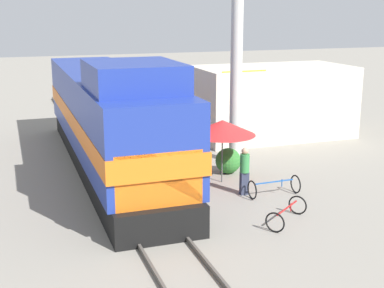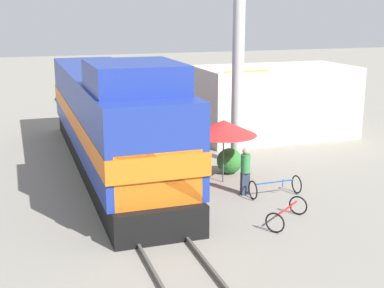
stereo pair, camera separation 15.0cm
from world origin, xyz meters
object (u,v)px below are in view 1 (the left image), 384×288
at_px(billboard_sign, 244,91).
at_px(person_bystander, 245,169).
at_px(locomotive, 110,121).
at_px(utility_pole, 236,66).
at_px(vendor_umbrella, 223,127).
at_px(bicycle_spare, 287,213).
at_px(bicycle, 274,187).

bearing_deg(billboard_sign, person_bystander, -114.00).
xyz_separation_m(locomotive, utility_pole, (5.36, -0.46, 2.06)).
distance_m(locomotive, vendor_umbrella, 4.75).
height_order(utility_pole, bicycle_spare, utility_pole).
bearing_deg(person_bystander, locomotive, 131.29).
xyz_separation_m(vendor_umbrella, bicycle, (1.18, -2.09, -1.82)).
relative_size(vendor_umbrella, person_bystander, 1.44).
distance_m(vendor_umbrella, bicycle, 3.01).
xyz_separation_m(person_bystander, bicycle_spare, (0.15, -2.87, -0.62)).
bearing_deg(vendor_umbrella, locomotive, 142.00).
bearing_deg(locomotive, person_bystander, -48.71).
xyz_separation_m(vendor_umbrella, person_bystander, (0.22, -1.59, -1.22)).
height_order(locomotive, bicycle_spare, locomotive).
relative_size(locomotive, bicycle_spare, 8.99).
xyz_separation_m(locomotive, bicycle, (4.92, -5.01, -1.77)).
distance_m(person_bystander, bicycle, 1.24).
bearing_deg(vendor_umbrella, bicycle_spare, -85.31).
height_order(vendor_umbrella, billboard_sign, billboard_sign).
distance_m(locomotive, billboard_sign, 6.97).
relative_size(utility_pole, bicycle_spare, 4.57).
xyz_separation_m(locomotive, vendor_umbrella, (3.74, -2.92, 0.05)).
relative_size(locomotive, vendor_umbrella, 6.44).
bearing_deg(utility_pole, locomotive, 175.08).
height_order(bicycle, bicycle_spare, bicycle).
height_order(vendor_umbrella, bicycle, vendor_umbrella).
bearing_deg(bicycle_spare, vendor_umbrella, -32.70).
height_order(person_bystander, bicycle_spare, person_bystander).
distance_m(utility_pole, billboard_sign, 2.93).
distance_m(billboard_sign, bicycle_spare, 9.77).
distance_m(locomotive, person_bystander, 6.11).
distance_m(vendor_umbrella, billboard_sign, 5.54).
height_order(locomotive, billboard_sign, locomotive).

